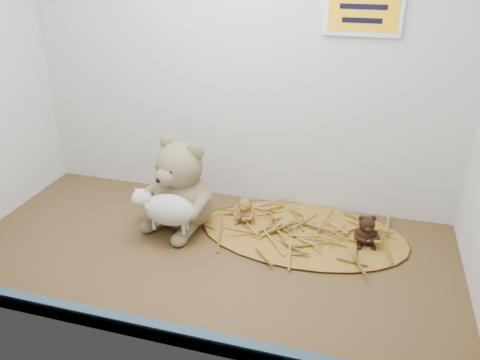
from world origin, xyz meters
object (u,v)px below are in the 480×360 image
(main_teddy, at_px, (182,184))
(toy_lamb, at_px, (169,210))
(mini_teddy_brown, at_px, (366,229))
(mini_teddy_tan, at_px, (246,209))

(main_teddy, xyz_separation_m, toy_lamb, (0.00, -0.09, -0.03))
(toy_lamb, bearing_deg, mini_teddy_brown, 13.40)
(mini_teddy_tan, bearing_deg, toy_lamb, -128.73)
(toy_lamb, xyz_separation_m, mini_teddy_brown, (0.47, 0.11, -0.04))
(main_teddy, xyz_separation_m, mini_teddy_tan, (0.16, 0.04, -0.08))
(main_teddy, bearing_deg, mini_teddy_brown, 22.45)
(toy_lamb, relative_size, mini_teddy_brown, 2.16)
(main_teddy, relative_size, toy_lamb, 1.43)
(toy_lamb, distance_m, mini_teddy_tan, 0.21)
(mini_teddy_tan, bearing_deg, main_teddy, -152.96)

